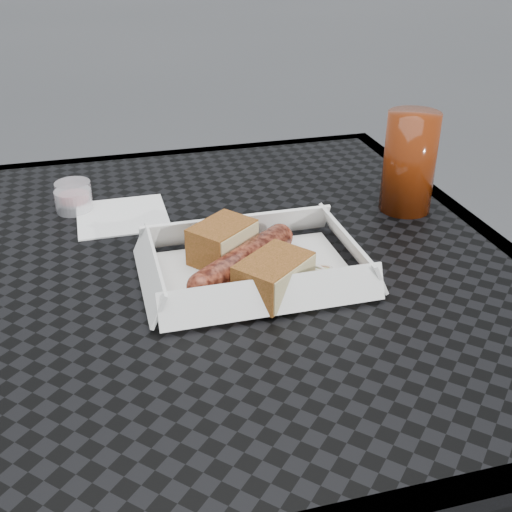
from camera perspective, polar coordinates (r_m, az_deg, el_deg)
The scene contains 10 objects.
patio_table at distance 0.81m, azimuth -5.63°, elevation -5.16°, with size 0.80×0.80×0.74m.
food_tray at distance 0.74m, azimuth -0.20°, elevation -1.55°, with size 0.22×0.15×0.00m, color white.
bratwurst at distance 0.72m, azimuth -1.14°, elevation -0.38°, with size 0.15×0.12×0.03m.
bread_near at distance 0.75m, azimuth -3.01°, elevation 1.24°, with size 0.07×0.05×0.05m, color brown.
bread_far at distance 0.69m, azimuth 1.58°, elevation -1.83°, with size 0.08×0.05×0.04m, color brown.
veg_garnish at distance 0.73m, azimuth 5.98°, elevation -1.74°, with size 0.03×0.03×0.00m.
napkin at distance 0.89m, azimuth -11.80°, elevation 3.50°, with size 0.12×0.12×0.00m, color white.
condiment_cup_sauce at distance 0.95m, azimuth -15.92°, elevation 5.47°, with size 0.05×0.05×0.03m, color maroon.
condiment_cup_empty at distance 0.92m, azimuth -15.90°, elevation 4.76°, with size 0.05×0.05×0.03m, color silver.
drink_glass at distance 0.90m, azimuth 13.47°, elevation 8.09°, with size 0.07×0.07×0.14m, color #571C07.
Camera 1 is at (-0.10, -0.66, 1.12)m, focal length 45.00 mm.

